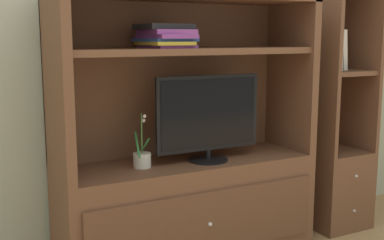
{
  "coord_description": "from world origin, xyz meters",
  "views": [
    {
      "loc": [
        -1.3,
        -2.11,
        1.33
      ],
      "look_at": [
        0.0,
        0.35,
        0.86
      ],
      "focal_mm": 46.12,
      "sensor_mm": 36.0,
      "label": 1
    }
  ],
  "objects_px": {
    "upright_book_row": "(332,52)",
    "bookshelf_tall": "(335,143)",
    "potted_plant": "(142,159)",
    "media_console": "(188,178)",
    "magazine_stack": "(165,36)",
    "tv_monitor": "(209,117)"
  },
  "relations": [
    {
      "from": "media_console",
      "to": "bookshelf_tall",
      "type": "xyz_separation_m",
      "value": [
        1.17,
        0.0,
        0.09
      ]
    },
    {
      "from": "upright_book_row",
      "to": "magazine_stack",
      "type": "bearing_deg",
      "value": 179.98
    },
    {
      "from": "potted_plant",
      "to": "bookshelf_tall",
      "type": "height_order",
      "value": "bookshelf_tall"
    },
    {
      "from": "bookshelf_tall",
      "to": "potted_plant",
      "type": "bearing_deg",
      "value": -178.96
    },
    {
      "from": "tv_monitor",
      "to": "upright_book_row",
      "type": "xyz_separation_m",
      "value": [
        0.99,
        0.06,
        0.36
      ]
    },
    {
      "from": "media_console",
      "to": "potted_plant",
      "type": "relative_size",
      "value": 5.12
    },
    {
      "from": "upright_book_row",
      "to": "bookshelf_tall",
      "type": "bearing_deg",
      "value": 8.72
    },
    {
      "from": "potted_plant",
      "to": "bookshelf_tall",
      "type": "bearing_deg",
      "value": 1.04
    },
    {
      "from": "potted_plant",
      "to": "magazine_stack",
      "type": "height_order",
      "value": "magazine_stack"
    },
    {
      "from": "tv_monitor",
      "to": "media_console",
      "type": "bearing_deg",
      "value": 147.28
    },
    {
      "from": "potted_plant",
      "to": "bookshelf_tall",
      "type": "relative_size",
      "value": 0.17
    },
    {
      "from": "media_console",
      "to": "magazine_stack",
      "type": "relative_size",
      "value": 4.47
    },
    {
      "from": "upright_book_row",
      "to": "media_console",
      "type": "bearing_deg",
      "value": 179.62
    },
    {
      "from": "upright_book_row",
      "to": "potted_plant",
      "type": "bearing_deg",
      "value": -179.37
    },
    {
      "from": "media_console",
      "to": "magazine_stack",
      "type": "height_order",
      "value": "media_console"
    },
    {
      "from": "tv_monitor",
      "to": "upright_book_row",
      "type": "relative_size",
      "value": 2.42
    },
    {
      "from": "magazine_stack",
      "to": "upright_book_row",
      "type": "height_order",
      "value": "magazine_stack"
    },
    {
      "from": "potted_plant",
      "to": "bookshelf_tall",
      "type": "xyz_separation_m",
      "value": [
        1.46,
        0.03,
        -0.07
      ]
    },
    {
      "from": "magazine_stack",
      "to": "upright_book_row",
      "type": "xyz_separation_m",
      "value": [
        1.23,
        -0.0,
        -0.1
      ]
    },
    {
      "from": "magazine_stack",
      "to": "bookshelf_tall",
      "type": "relative_size",
      "value": 0.2
    },
    {
      "from": "media_console",
      "to": "tv_monitor",
      "type": "relative_size",
      "value": 2.37
    },
    {
      "from": "potted_plant",
      "to": "magazine_stack",
      "type": "bearing_deg",
      "value": 5.8
    }
  ]
}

